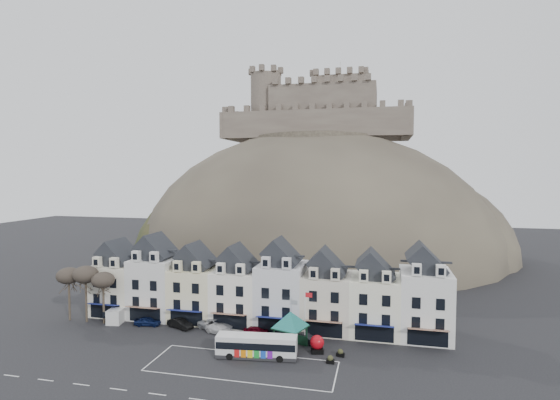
{
  "coord_description": "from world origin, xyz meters",
  "views": [
    {
      "loc": [
        17.69,
        -46.49,
        22.79
      ],
      "look_at": [
        1.24,
        24.0,
        18.23
      ],
      "focal_mm": 28.0,
      "sensor_mm": 36.0,
      "label": 1
    }
  ],
  "objects_px": {
    "flagpole": "(305,314)",
    "car_maroon": "(256,331)",
    "red_buoy": "(317,344)",
    "car_silver": "(216,324)",
    "car_charcoal": "(306,338)",
    "white_van": "(119,314)",
    "car_white": "(219,329)",
    "bus": "(257,345)",
    "car_navy": "(148,321)",
    "bus_shelter": "(290,320)",
    "car_black": "(180,323)"
  },
  "relations": [
    {
      "from": "flagpole",
      "to": "car_maroon",
      "type": "distance_m",
      "value": 8.22
    },
    {
      "from": "red_buoy",
      "to": "car_maroon",
      "type": "distance_m",
      "value": 10.03
    },
    {
      "from": "car_silver",
      "to": "car_charcoal",
      "type": "relative_size",
      "value": 1.4
    },
    {
      "from": "red_buoy",
      "to": "white_van",
      "type": "relative_size",
      "value": 0.44
    },
    {
      "from": "white_van",
      "to": "car_maroon",
      "type": "xyz_separation_m",
      "value": [
        22.24,
        -0.89,
        -0.47
      ]
    },
    {
      "from": "car_silver",
      "to": "car_white",
      "type": "bearing_deg",
      "value": -127.04
    },
    {
      "from": "car_maroon",
      "to": "flagpole",
      "type": "bearing_deg",
      "value": -110.83
    },
    {
      "from": "flagpole",
      "to": "car_white",
      "type": "relative_size",
      "value": 1.58
    },
    {
      "from": "white_van",
      "to": "car_white",
      "type": "distance_m",
      "value": 17.12
    },
    {
      "from": "bus",
      "to": "car_white",
      "type": "distance_m",
      "value": 9.8
    },
    {
      "from": "red_buoy",
      "to": "car_silver",
      "type": "distance_m",
      "value": 16.32
    },
    {
      "from": "flagpole",
      "to": "car_navy",
      "type": "relative_size",
      "value": 1.85
    },
    {
      "from": "bus_shelter",
      "to": "white_van",
      "type": "distance_m",
      "value": 28.27
    },
    {
      "from": "bus",
      "to": "red_buoy",
      "type": "distance_m",
      "value": 7.74
    },
    {
      "from": "car_silver",
      "to": "car_white",
      "type": "relative_size",
      "value": 1.15
    },
    {
      "from": "car_navy",
      "to": "car_silver",
      "type": "xyz_separation_m",
      "value": [
        10.4,
        0.91,
        0.08
      ]
    },
    {
      "from": "flagpole",
      "to": "white_van",
      "type": "bearing_deg",
      "value": 175.27
    },
    {
      "from": "car_navy",
      "to": "car_white",
      "type": "height_order",
      "value": "same"
    },
    {
      "from": "bus",
      "to": "bus_shelter",
      "type": "relative_size",
      "value": 1.41
    },
    {
      "from": "bus_shelter",
      "to": "car_charcoal",
      "type": "xyz_separation_m",
      "value": [
        1.71,
        2.0,
        -3.11
      ]
    },
    {
      "from": "red_buoy",
      "to": "white_van",
      "type": "bearing_deg",
      "value": 171.24
    },
    {
      "from": "car_navy",
      "to": "car_maroon",
      "type": "relative_size",
      "value": 1.08
    },
    {
      "from": "car_maroon",
      "to": "car_charcoal",
      "type": "bearing_deg",
      "value": -108.6
    },
    {
      "from": "car_white",
      "to": "car_maroon",
      "type": "relative_size",
      "value": 1.27
    },
    {
      "from": "red_buoy",
      "to": "flagpole",
      "type": "height_order",
      "value": "flagpole"
    },
    {
      "from": "car_silver",
      "to": "car_maroon",
      "type": "height_order",
      "value": "car_silver"
    },
    {
      "from": "red_buoy",
      "to": "flagpole",
      "type": "relative_size",
      "value": 0.31
    },
    {
      "from": "bus",
      "to": "red_buoy",
      "type": "relative_size",
      "value": 4.58
    },
    {
      "from": "car_charcoal",
      "to": "car_silver",
      "type": "bearing_deg",
      "value": 104.08
    },
    {
      "from": "car_maroon",
      "to": "car_silver",
      "type": "bearing_deg",
      "value": 73.7
    },
    {
      "from": "car_black",
      "to": "car_maroon",
      "type": "distance_m",
      "value": 11.6
    },
    {
      "from": "bus_shelter",
      "to": "car_maroon",
      "type": "xyz_separation_m",
      "value": [
        -5.6,
        3.26,
        -3.11
      ]
    },
    {
      "from": "bus_shelter",
      "to": "car_silver",
      "type": "distance_m",
      "value": 13.03
    },
    {
      "from": "car_navy",
      "to": "car_charcoal",
      "type": "distance_m",
      "value": 24.14
    },
    {
      "from": "bus_shelter",
      "to": "car_silver",
      "type": "relative_size",
      "value": 1.37
    },
    {
      "from": "car_navy",
      "to": "car_silver",
      "type": "height_order",
      "value": "car_silver"
    },
    {
      "from": "bus_shelter",
      "to": "red_buoy",
      "type": "distance_m",
      "value": 4.49
    },
    {
      "from": "bus_shelter",
      "to": "white_van",
      "type": "height_order",
      "value": "bus_shelter"
    },
    {
      "from": "bus_shelter",
      "to": "car_navy",
      "type": "relative_size",
      "value": 1.85
    },
    {
      "from": "red_buoy",
      "to": "car_white",
      "type": "bearing_deg",
      "value": 167.39
    },
    {
      "from": "white_van",
      "to": "car_navy",
      "type": "height_order",
      "value": "white_van"
    },
    {
      "from": "red_buoy",
      "to": "car_black",
      "type": "xyz_separation_m",
      "value": [
        -20.8,
        4.01,
        -0.43
      ]
    },
    {
      "from": "flagpole",
      "to": "red_buoy",
      "type": "bearing_deg",
      "value": -51.41
    },
    {
      "from": "car_maroon",
      "to": "bus_shelter",
      "type": "bearing_deg",
      "value": -129.05
    },
    {
      "from": "car_maroon",
      "to": "red_buoy",
      "type": "bearing_deg",
      "value": -122.08
    },
    {
      "from": "bus",
      "to": "white_van",
      "type": "height_order",
      "value": "bus"
    },
    {
      "from": "car_silver",
      "to": "bus_shelter",
      "type": "bearing_deg",
      "value": -93.31
    },
    {
      "from": "white_van",
      "to": "car_navy",
      "type": "bearing_deg",
      "value": -19.44
    },
    {
      "from": "white_van",
      "to": "car_white",
      "type": "relative_size",
      "value": 1.1
    },
    {
      "from": "flagpole",
      "to": "car_white",
      "type": "distance_m",
      "value": 12.97
    }
  ]
}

